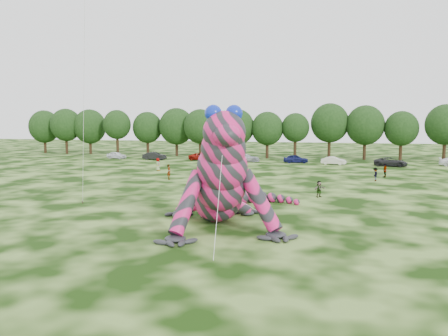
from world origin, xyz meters
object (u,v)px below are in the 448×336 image
(tree_0, at_px, (45,132))
(tree_4, at_px, (148,134))
(car_3, at_px, (245,158))
(tree_12, at_px, (401,136))
(tree_10, at_px, (330,131))
(car_6, at_px, (391,162))
(tree_3, at_px, (117,133))
(spectator_4, at_px, (158,164))
(tree_6, at_px, (200,133))
(car_2, at_px, (202,157))
(car_0, at_px, (117,155))
(car_1, at_px, (155,156))
(inflatable_gecko, at_px, (216,164))
(car_4, at_px, (296,159))
(tree_9, at_px, (295,136))
(spectator_3, at_px, (385,171))
(tree_11, at_px, (365,133))
(spectator_0, at_px, (169,172))
(spectator_5, at_px, (319,189))
(spectator_2, at_px, (375,174))
(tree_5, at_px, (177,132))
(spectator_1, at_px, (205,172))
(tree_7, at_px, (237,133))
(tree_2, at_px, (90,132))
(tree_8, at_px, (267,135))
(car_5, at_px, (334,161))

(tree_0, height_order, tree_4, tree_0)
(car_3, bearing_deg, tree_0, 69.53)
(tree_12, bearing_deg, tree_10, 176.20)
(car_3, distance_m, car_6, 24.06)
(tree_3, height_order, spectator_4, tree_3)
(tree_6, bearing_deg, car_2, -70.94)
(tree_3, height_order, car_0, tree_3)
(tree_10, xyz_separation_m, spectator_4, (-24.20, -26.11, -4.32))
(car_1, relative_size, car_3, 0.85)
(inflatable_gecko, bearing_deg, car_4, 64.93)
(inflatable_gecko, relative_size, tree_6, 1.75)
(tree_0, height_order, tree_9, tree_0)
(tree_10, xyz_separation_m, spectator_3, (6.96, -26.19, -4.37))
(tree_11, relative_size, car_1, 2.32)
(tree_11, distance_m, spectator_0, 42.93)
(spectator_5, distance_m, spectator_2, 14.36)
(tree_12, distance_m, car_2, 36.29)
(tree_12, height_order, spectator_0, tree_12)
(tree_5, xyz_separation_m, spectator_1, (15.41, -33.11, -3.95))
(tree_4, height_order, spectator_2, tree_4)
(tree_9, relative_size, spectator_0, 4.62)
(tree_7, xyz_separation_m, tree_11, (23.87, 1.39, 0.30))
(car_6, bearing_deg, tree_2, 90.61)
(spectator_5, bearing_deg, tree_4, 81.94)
(tree_4, xyz_separation_m, spectator_1, (21.93, -33.38, -3.58))
(tree_8, distance_m, spectator_0, 33.99)
(car_3, bearing_deg, spectator_0, 160.62)
(tree_7, distance_m, spectator_4, 25.53)
(inflatable_gecko, relative_size, spectator_4, 8.98)
(inflatable_gecko, height_order, car_5, inflatable_gecko)
(tree_4, bearing_deg, spectator_1, -56.70)
(tree_4, xyz_separation_m, car_1, (5.58, -9.92, -3.81))
(car_5, height_order, spectator_5, spectator_5)
(tree_0, bearing_deg, spectator_0, -39.53)
(tree_10, distance_m, car_5, 12.10)
(tree_0, relative_size, car_5, 2.38)
(tree_10, distance_m, car_2, 24.64)
(tree_8, bearing_deg, car_4, -53.34)
(spectator_4, distance_m, spectator_2, 29.87)
(car_4, bearing_deg, car_3, 80.74)
(tree_6, bearing_deg, inflatable_gecko, -72.33)
(tree_7, height_order, car_0, tree_7)
(spectator_4, bearing_deg, tree_9, -83.18)
(car_3, xyz_separation_m, spectator_2, (19.80, -20.34, 0.06))
(tree_3, bearing_deg, car_2, -19.15)
(tree_2, relative_size, tree_4, 1.06)
(tree_6, height_order, car_0, tree_6)
(tree_8, bearing_deg, car_5, -37.78)
(car_0, bearing_deg, car_3, -80.15)
(spectator_5, distance_m, spectator_3, 18.58)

